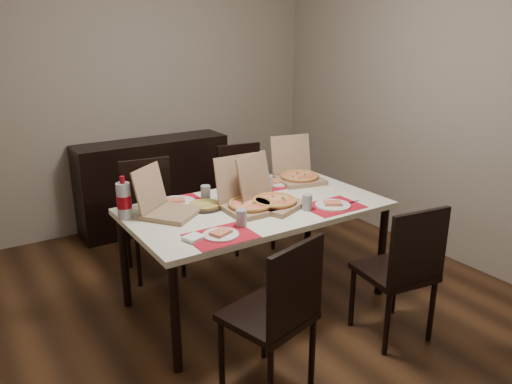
# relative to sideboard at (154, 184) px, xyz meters

# --- Properties ---
(ground) EXTENTS (3.80, 4.00, 0.02)m
(ground) POSITION_rel_sideboard_xyz_m (0.00, -1.78, -0.46)
(ground) COLOR #452815
(ground) RESTS_ON ground
(room_walls) EXTENTS (3.84, 4.02, 2.62)m
(room_walls) POSITION_rel_sideboard_xyz_m (0.00, -1.35, 1.28)
(room_walls) COLOR gray
(room_walls) RESTS_ON ground
(sideboard) EXTENTS (1.50, 0.40, 0.90)m
(sideboard) POSITION_rel_sideboard_xyz_m (0.00, 0.00, 0.00)
(sideboard) COLOR black
(sideboard) RESTS_ON ground
(dining_table) EXTENTS (1.80, 1.00, 0.75)m
(dining_table) POSITION_rel_sideboard_xyz_m (0.06, -1.80, 0.23)
(dining_table) COLOR beige
(dining_table) RESTS_ON ground
(chair_near_left) EXTENTS (0.51, 0.51, 0.93)m
(chair_near_left) POSITION_rel_sideboard_xyz_m (-0.39, -2.71, 0.06)
(chair_near_left) COLOR black
(chair_near_left) RESTS_ON ground
(chair_near_right) EXTENTS (0.47, 0.47, 0.93)m
(chair_near_right) POSITION_rel_sideboard_xyz_m (0.57, -2.72, 0.06)
(chair_near_right) COLOR black
(chair_near_right) RESTS_ON ground
(chair_far_left) EXTENTS (0.47, 0.47, 0.93)m
(chair_far_left) POSITION_rel_sideboard_xyz_m (-0.39, -0.90, 0.06)
(chair_far_left) COLOR black
(chair_far_left) RESTS_ON ground
(chair_far_right) EXTENTS (0.48, 0.48, 0.93)m
(chair_far_right) POSITION_rel_sideboard_xyz_m (0.54, -0.85, 0.06)
(chair_far_right) COLOR black
(chair_far_right) RESTS_ON ground
(setting_near_left) EXTENTS (0.45, 0.30, 0.11)m
(setting_near_left) POSITION_rel_sideboard_xyz_m (-0.38, -2.13, 0.32)
(setting_near_left) COLOR red
(setting_near_left) RESTS_ON dining_table
(setting_near_right) EXTENTS (0.47, 0.30, 0.11)m
(setting_near_right) POSITION_rel_sideboard_xyz_m (0.45, -2.10, 0.32)
(setting_near_right) COLOR red
(setting_near_right) RESTS_ON dining_table
(setting_far_left) EXTENTS (0.50, 0.30, 0.11)m
(setting_far_left) POSITION_rel_sideboard_xyz_m (-0.36, -1.47, 0.32)
(setting_far_left) COLOR red
(setting_far_left) RESTS_ON dining_table
(setting_far_right) EXTENTS (0.45, 0.30, 0.11)m
(setting_far_right) POSITION_rel_sideboard_xyz_m (0.45, -1.48, 0.32)
(setting_far_right) COLOR red
(setting_far_right) RESTS_ON dining_table
(napkin_loose) EXTENTS (0.13, 0.14, 0.02)m
(napkin_loose) POSITION_rel_sideboard_xyz_m (0.16, -1.86, 0.31)
(napkin_loose) COLOR white
(napkin_loose) RESTS_ON dining_table
(pizza_box_center) EXTENTS (0.47, 0.49, 0.35)m
(pizza_box_center) POSITION_rel_sideboard_xyz_m (0.14, -1.87, 0.36)
(pizza_box_center) COLOR #8B6B50
(pizza_box_center) RESTS_ON dining_table
(pizza_box_right) EXTENTS (0.42, 0.45, 0.35)m
(pizza_box_right) POSITION_rel_sideboard_xyz_m (0.68, -1.48, 0.36)
(pizza_box_right) COLOR #8B6B50
(pizza_box_right) RESTS_ON dining_table
(pizza_box_left) EXTENTS (0.47, 0.48, 0.32)m
(pizza_box_left) POSITION_rel_sideboard_xyz_m (-0.55, -1.63, 0.36)
(pizza_box_left) COLOR #8B6B50
(pizza_box_left) RESTS_ON dining_table
(pizza_box_extra) EXTENTS (0.35, 0.39, 0.35)m
(pizza_box_extra) POSITION_rel_sideboard_xyz_m (-0.02, -1.84, 0.36)
(pizza_box_extra) COLOR #8B6B50
(pizza_box_extra) RESTS_ON dining_table
(faina_plate) EXTENTS (0.27, 0.27, 0.03)m
(faina_plate) POSITION_rel_sideboard_xyz_m (-0.26, -1.64, 0.31)
(faina_plate) COLOR black
(faina_plate) RESTS_ON dining_table
(dip_bowl) EXTENTS (0.14, 0.14, 0.03)m
(dip_bowl) POSITION_rel_sideboard_xyz_m (0.11, -1.65, 0.32)
(dip_bowl) COLOR white
(dip_bowl) RESTS_ON dining_table
(soda_bottle) EXTENTS (0.10, 0.10, 0.29)m
(soda_bottle) POSITION_rel_sideboard_xyz_m (-0.80, -1.54, 0.42)
(soda_bottle) COLOR silver
(soda_bottle) RESTS_ON dining_table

